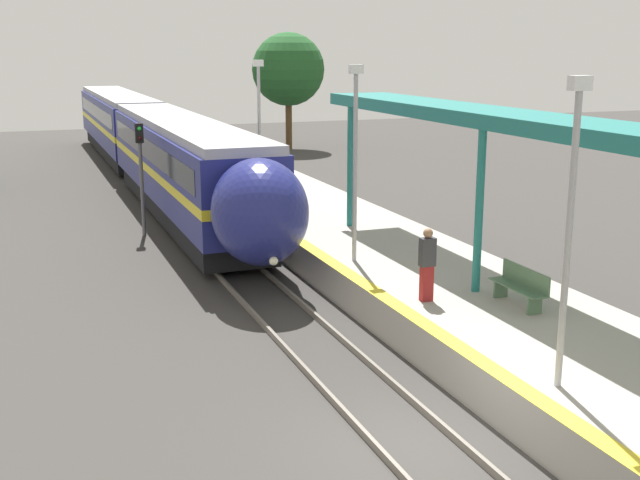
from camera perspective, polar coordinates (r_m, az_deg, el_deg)
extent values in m
plane|color=#383533|center=(14.45, 6.98, -14.48)|extent=(120.00, 120.00, 0.00)
cube|color=slate|center=(14.13, 4.31, -14.76)|extent=(0.08, 90.00, 0.15)
cube|color=slate|center=(14.73, 9.54, -13.66)|extent=(0.08, 90.00, 0.15)
cube|color=black|center=(32.64, -9.66, 2.50)|extent=(2.42, 17.83, 0.82)
cube|color=navy|center=(32.49, -9.72, 4.03)|extent=(2.75, 19.38, 0.94)
cube|color=yellow|center=(32.39, -9.76, 5.13)|extent=(2.77, 19.38, 0.32)
cube|color=navy|center=(32.28, -9.83, 6.66)|extent=(2.75, 19.38, 1.42)
cube|color=black|center=(32.29, -9.82, 6.53)|extent=(2.78, 17.83, 0.78)
cube|color=#9E9EA3|center=(32.19, -9.89, 8.18)|extent=(2.48, 19.38, 0.30)
cylinder|color=black|center=(25.74, -8.10, -0.78)|extent=(0.12, 0.92, 0.92)
cylinder|color=black|center=(26.07, -5.02, -0.51)|extent=(0.12, 0.92, 0.92)
cylinder|color=black|center=(27.83, -9.11, 0.27)|extent=(0.12, 0.92, 0.92)
cylinder|color=black|center=(28.14, -6.24, 0.51)|extent=(0.12, 0.92, 0.92)
cylinder|color=black|center=(37.32, -12.22, 3.50)|extent=(0.12, 0.92, 0.92)
cylinder|color=black|center=(37.55, -10.05, 3.66)|extent=(0.12, 0.92, 0.92)
cylinder|color=black|center=(39.47, -12.71, 4.01)|extent=(0.12, 0.92, 0.92)
cylinder|color=black|center=(39.69, -10.65, 4.16)|extent=(0.12, 0.92, 0.92)
ellipsoid|color=navy|center=(22.02, -4.31, 2.01)|extent=(2.64, 3.24, 2.95)
ellipsoid|color=black|center=(21.55, -4.03, 3.07)|extent=(1.93, 1.89, 1.50)
sphere|color=#F9F4CC|center=(21.14, -3.32, -1.50)|extent=(0.24, 0.24, 0.24)
cube|color=black|center=(52.38, -14.03, 6.40)|extent=(2.42, 17.83, 0.82)
cube|color=navy|center=(52.29, -14.09, 7.36)|extent=(2.75, 19.38, 0.94)
cube|color=yellow|center=(52.23, -14.13, 8.04)|extent=(2.77, 19.38, 0.32)
cube|color=navy|center=(52.16, -14.18, 9.00)|extent=(2.75, 19.38, 1.42)
cube|color=black|center=(52.16, -14.18, 8.92)|extent=(2.78, 17.83, 0.78)
cube|color=#9E9EA3|center=(52.10, -14.24, 9.94)|extent=(2.48, 19.38, 0.30)
cylinder|color=black|center=(45.32, -13.81, 5.14)|extent=(0.12, 0.92, 0.92)
cylinder|color=black|center=(45.51, -12.01, 5.27)|extent=(0.12, 0.92, 0.92)
cylinder|color=black|center=(47.48, -14.15, 5.49)|extent=(0.12, 0.92, 0.92)
cylinder|color=black|center=(47.67, -12.43, 5.61)|extent=(0.12, 0.92, 0.92)
cylinder|color=black|center=(57.18, -15.35, 6.72)|extent=(0.12, 0.92, 0.92)
cylinder|color=black|center=(57.33, -13.91, 6.82)|extent=(0.12, 0.92, 0.92)
cylinder|color=black|center=(59.35, -15.57, 6.94)|extent=(0.12, 0.92, 0.92)
cylinder|color=black|center=(59.50, -14.18, 7.04)|extent=(0.12, 0.92, 0.92)
cube|color=#9E998E|center=(16.37, 19.87, -9.87)|extent=(4.82, 64.00, 0.97)
cube|color=yellow|center=(14.91, 13.45, -9.71)|extent=(0.40, 64.00, 0.01)
cube|color=#4C6B4C|center=(18.50, 15.01, -4.52)|extent=(0.36, 0.06, 0.42)
cube|color=#4C6B4C|center=(19.56, 12.73, -3.41)|extent=(0.36, 0.06, 0.42)
cube|color=#4C6B4C|center=(18.96, 13.88, -3.30)|extent=(0.44, 1.80, 0.03)
cube|color=#4C6B4C|center=(19.01, 14.41, -2.55)|extent=(0.04, 1.80, 0.44)
cube|color=maroon|center=(18.93, 7.58, -3.07)|extent=(0.28, 0.20, 0.85)
cube|color=#333338|center=(18.73, 7.65, -0.85)|extent=(0.36, 0.22, 0.67)
sphere|color=#936B4C|center=(18.62, 7.69, 0.49)|extent=(0.23, 0.23, 0.23)
cylinder|color=#59595E|center=(30.00, -12.54, 3.51)|extent=(0.14, 0.14, 3.42)
cube|color=black|center=(29.72, -12.74, 7.43)|extent=(0.28, 0.20, 0.70)
sphere|color=#1ED833|center=(29.60, -12.73, 7.73)|extent=(0.14, 0.14, 0.14)
sphere|color=#330A0A|center=(29.63, -12.69, 7.08)|extent=(0.14, 0.14, 0.14)
cylinder|color=#9E9EA3|center=(14.13, 17.22, -0.33)|extent=(0.12, 0.12, 5.12)
cube|color=silver|center=(13.76, 18.00, 10.57)|extent=(0.36, 0.20, 0.24)
cylinder|color=#9E9EA3|center=(21.88, 2.51, 5.01)|extent=(0.12, 0.12, 5.12)
cube|color=silver|center=(21.65, 2.58, 12.04)|extent=(0.36, 0.20, 0.24)
cylinder|color=#9E9EA3|center=(30.40, -4.33, 7.38)|extent=(0.12, 0.12, 5.12)
cube|color=silver|center=(30.23, -4.42, 12.43)|extent=(0.36, 0.20, 0.24)
cylinder|color=#1E6B66|center=(19.49, 11.25, 2.07)|extent=(0.20, 0.20, 4.02)
cylinder|color=#1E6B66|center=(26.44, 2.16, 5.28)|extent=(0.20, 0.20, 4.02)
cube|color=#1E6B66|center=(19.19, 11.54, 8.25)|extent=(0.24, 18.85, 0.36)
cube|color=#1E6B66|center=(19.67, 13.80, 8.61)|extent=(2.00, 18.85, 0.10)
cylinder|color=brown|center=(55.14, -2.23, 8.25)|extent=(0.44, 0.44, 3.40)
sphere|color=#1E5123|center=(54.93, -2.27, 12.04)|extent=(4.87, 4.87, 4.87)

